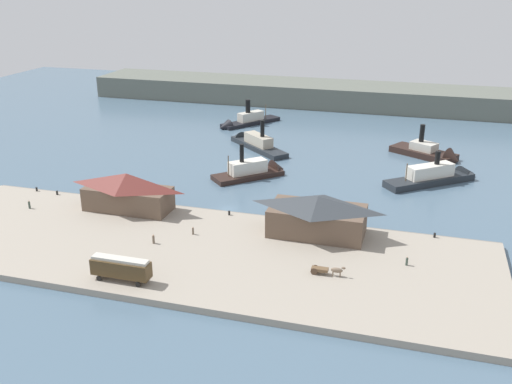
% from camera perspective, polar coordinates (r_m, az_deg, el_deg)
% --- Properties ---
extents(ground_plane, '(320.00, 320.00, 0.00)m').
position_cam_1_polar(ground_plane, '(124.88, -2.77, -1.71)').
color(ground_plane, slate).
extents(quay_promenade, '(110.00, 36.00, 1.20)m').
position_cam_1_polar(quay_promenade, '(106.01, -6.65, -5.81)').
color(quay_promenade, '#9E9384').
rests_on(quay_promenade, ground).
extents(seawall_edge, '(110.00, 0.80, 1.00)m').
position_cam_1_polar(seawall_edge, '(121.56, -3.32, -2.12)').
color(seawall_edge, gray).
rests_on(seawall_edge, ground).
extents(ferry_shed_east_terminal, '(18.45, 7.61, 8.04)m').
position_cam_1_polar(ferry_shed_east_terminal, '(122.94, -12.58, 0.07)').
color(ferry_shed_east_terminal, brown).
rests_on(ferry_shed_east_terminal, quay_promenade).
extents(ferry_shed_customs_shed, '(18.30, 9.99, 7.61)m').
position_cam_1_polar(ferry_shed_customs_shed, '(109.64, 6.09, -2.27)').
color(ferry_shed_customs_shed, brown).
rests_on(ferry_shed_customs_shed, quay_promenade).
extents(street_tram, '(9.96, 2.60, 4.04)m').
position_cam_1_polar(street_tram, '(96.06, -13.23, -7.26)').
color(street_tram, '#4C381E').
rests_on(street_tram, quay_promenade).
extents(horse_cart, '(5.67, 1.31, 1.87)m').
position_cam_1_polar(horse_cart, '(96.57, 7.02, -7.64)').
color(horse_cart, brown).
rests_on(horse_cart, quay_promenade).
extents(pedestrian_by_tram, '(0.41, 0.41, 1.66)m').
position_cam_1_polar(pedestrian_by_tram, '(102.14, 14.70, -6.65)').
color(pedestrian_by_tram, '#3D4C42').
rests_on(pedestrian_by_tram, quay_promenade).
extents(pedestrian_near_cart, '(0.39, 0.39, 1.56)m').
position_cam_1_polar(pedestrian_near_cart, '(110.61, -6.26, -3.85)').
color(pedestrian_near_cart, '#6B5B4C').
rests_on(pedestrian_near_cart, quay_promenade).
extents(pedestrian_near_east_shed, '(0.38, 0.38, 1.52)m').
position_cam_1_polar(pedestrian_near_east_shed, '(100.75, -14.48, -7.07)').
color(pedestrian_near_east_shed, '#33384C').
rests_on(pedestrian_near_east_shed, quay_promenade).
extents(pedestrian_walking_east, '(0.44, 0.44, 1.79)m').
position_cam_1_polar(pedestrian_walking_east, '(130.85, -21.52, -1.18)').
color(pedestrian_walking_east, '#3D4C42').
rests_on(pedestrian_walking_east, quay_promenade).
extents(pedestrian_near_west_shed, '(0.44, 0.44, 1.79)m').
position_cam_1_polar(pedestrian_near_west_shed, '(108.07, -10.11, -4.63)').
color(pedestrian_near_west_shed, '#6B5B4C').
rests_on(pedestrian_near_west_shed, quay_promenade).
extents(mooring_post_center_west, '(0.44, 0.44, 0.90)m').
position_cam_1_polar(mooring_post_center_west, '(118.74, -2.67, -2.08)').
color(mooring_post_center_west, black).
rests_on(mooring_post_center_west, quay_promenade).
extents(mooring_post_west, '(0.44, 0.44, 0.90)m').
position_cam_1_polar(mooring_post_west, '(113.93, 17.26, -4.11)').
color(mooring_post_west, black).
rests_on(mooring_post_west, quay_promenade).
extents(mooring_post_east, '(0.44, 0.44, 0.90)m').
position_cam_1_polar(mooring_post_east, '(140.71, -20.88, 0.27)').
color(mooring_post_east, black).
rests_on(mooring_post_east, quay_promenade).
extents(mooring_post_center_east, '(0.44, 0.44, 0.90)m').
position_cam_1_polar(mooring_post_center_east, '(136.86, -19.08, -0.07)').
color(mooring_post_center_east, black).
rests_on(mooring_post_center_east, quay_promenade).
extents(ferry_moored_west, '(17.62, 22.26, 10.14)m').
position_cam_1_polar(ferry_moored_west, '(193.37, -1.22, 7.00)').
color(ferry_moored_west, black).
rests_on(ferry_moored_west, ground).
extents(ferry_mid_harbor, '(22.98, 20.12, 9.53)m').
position_cam_1_polar(ferry_mid_harbor, '(146.92, 17.58, 1.52)').
color(ferry_mid_harbor, '#23282D').
rests_on(ferry_mid_harbor, ground).
extents(ferry_approaching_east, '(20.27, 15.41, 10.97)m').
position_cam_1_polar(ferry_approaching_east, '(165.93, 17.02, 3.66)').
color(ferry_approaching_east, black).
rests_on(ferry_approaching_east, ground).
extents(ferry_outer_harbor, '(22.41, 20.73, 10.52)m').
position_cam_1_polar(ferry_outer_harbor, '(169.01, -0.25, 4.95)').
color(ferry_outer_harbor, '#23282D').
rests_on(ferry_outer_harbor, ground).
extents(ferry_departing_north, '(17.90, 17.64, 11.03)m').
position_cam_1_polar(ferry_departing_north, '(144.56, 0.07, 2.12)').
color(ferry_departing_north, black).
rests_on(ferry_departing_north, ground).
extents(far_headland, '(180.00, 24.00, 8.00)m').
position_cam_1_polar(far_headland, '(226.37, 6.40, 9.63)').
color(far_headland, '#60665B').
rests_on(far_headland, ground).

